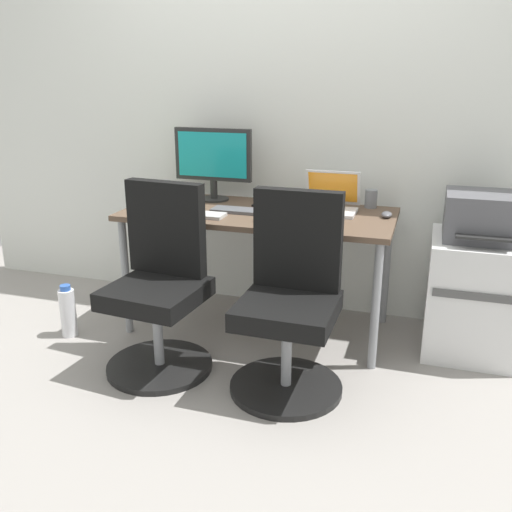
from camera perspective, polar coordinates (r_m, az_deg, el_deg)
ground_plane at (r=3.39m, az=0.26°, el=-7.17°), size 5.28×5.28×0.00m
back_wall at (r=3.47m, az=2.45°, el=15.70°), size 4.40×0.04×2.60m
desk at (r=3.16m, az=0.27°, el=3.40°), size 1.51×0.69×0.71m
office_chair_left at (r=2.85m, az=-9.75°, el=-3.19°), size 0.54×0.54×0.94m
office_chair_right at (r=2.63m, az=3.55°, el=-4.85°), size 0.54×0.54×0.94m
side_cabinet at (r=3.22m, az=21.26°, el=-3.76°), size 0.48×0.53×0.63m
printer at (r=3.09m, az=22.18°, el=3.76°), size 0.38×0.40×0.24m
water_bottle_on_floor at (r=3.39m, az=-18.64°, el=-5.42°), size 0.09×0.09×0.31m
desktop_monitor at (r=3.40m, az=-4.40°, el=9.83°), size 0.48×0.18×0.43m
open_laptop at (r=3.18m, az=7.54°, el=5.55°), size 0.31×0.29×0.22m
keyboard_by_monitor at (r=3.07m, az=-6.31°, el=4.26°), size 0.34×0.12×0.02m
keyboard_by_laptop at (r=3.13m, az=-1.46°, el=4.64°), size 0.34×0.12×0.02m
mouse_by_monitor at (r=3.09m, az=13.19°, el=4.14°), size 0.06×0.10×0.03m
mouse_by_laptop at (r=2.95m, az=6.07°, el=3.82°), size 0.06×0.10×0.03m
coffee_mug at (r=2.92m, az=1.36°, el=4.39°), size 0.08×0.08×0.09m
pen_cup at (r=3.29m, az=11.65°, el=5.74°), size 0.07×0.07×0.10m
phone_near_monitor at (r=3.32m, az=0.49°, el=5.38°), size 0.07×0.14×0.01m
notebook at (r=3.34m, az=-9.75°, el=5.33°), size 0.21×0.15×0.03m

